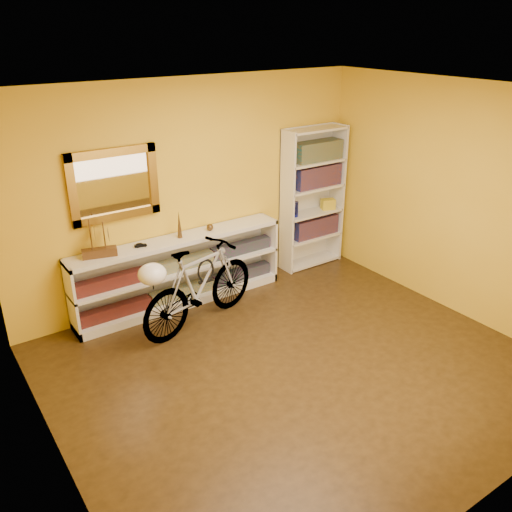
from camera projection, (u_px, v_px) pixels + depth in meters
floor at (296, 368)px, 5.27m from camera, size 4.50×4.00×0.01m
ceiling at (306, 94)px, 4.22m from camera, size 4.50×4.00×0.01m
back_wall at (193, 192)px, 6.25m from camera, size 4.50×0.01×2.60m
left_wall at (39, 320)px, 3.57m from camera, size 0.01×4.00×2.60m
right_wall at (459, 202)px, 5.91m from camera, size 0.01×4.00×2.60m
gilt_mirror at (114, 185)px, 5.63m from camera, size 0.98×0.06×0.78m
wall_socket at (257, 256)px, 7.13m from camera, size 0.09×0.02×0.09m
console_unit at (180, 271)px, 6.30m from camera, size 2.60×0.35×0.85m
cd_row_lower at (182, 291)px, 6.39m from camera, size 2.50×0.13×0.14m
cd_row_upper at (181, 263)px, 6.24m from camera, size 2.50×0.13×0.14m
model_ship at (98, 238)px, 5.56m from camera, size 0.38×0.22×0.43m
toy_car at (141, 247)px, 5.89m from camera, size 0.00×0.01×0.00m
bronze_ornament at (179, 224)px, 6.07m from camera, size 0.06×0.06×0.32m
decorative_orb at (210, 227)px, 6.33m from camera, size 0.08×0.08×0.08m
bookcase at (312, 199)px, 7.16m from camera, size 0.90×0.30×1.90m
book_row_a at (314, 226)px, 7.35m from camera, size 0.70×0.22×0.26m
book_row_b at (316, 176)px, 7.06m from camera, size 0.70×0.22×0.28m
book_row_c at (318, 151)px, 6.92m from camera, size 0.70×0.22×0.25m
travel_mug at (295, 209)px, 7.01m from camera, size 0.09×0.09×0.20m
red_tin at (301, 155)px, 6.83m from camera, size 0.19×0.19×0.19m
yellow_bag at (328, 204)px, 7.30m from camera, size 0.21×0.18×0.14m
bicycle at (200, 285)px, 5.85m from camera, size 0.81×1.68×0.96m
helmet at (152, 274)px, 5.27m from camera, size 0.29×0.28×0.22m
u_lock at (206, 271)px, 5.85m from camera, size 0.21×0.02×0.21m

